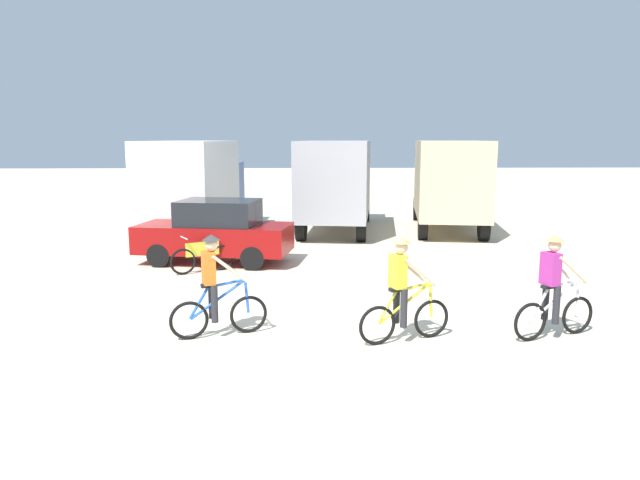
{
  "coord_description": "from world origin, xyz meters",
  "views": [
    {
      "loc": [
        0.08,
        -9.73,
        3.44
      ],
      "look_at": [
        0.49,
        3.86,
        1.1
      ],
      "focal_mm": 33.27,
      "sensor_mm": 36.0,
      "label": 1
    }
  ],
  "objects": [
    {
      "name": "ground_plane",
      "position": [
        0.0,
        0.0,
        0.0
      ],
      "size": [
        120.0,
        120.0,
        0.0
      ],
      "primitive_type": "plane",
      "color": "beige"
    },
    {
      "name": "box_truck_white_box",
      "position": [
        -3.74,
        11.47,
        1.87
      ],
      "size": [
        2.97,
        6.94,
        3.35
      ],
      "color": "white",
      "rests_on": "ground"
    },
    {
      "name": "box_truck_grey_hauler",
      "position": [
        1.36,
        12.28,
        1.87
      ],
      "size": [
        3.22,
        7.0,
        3.35
      ],
      "color": "#9E9EA3",
      "rests_on": "ground"
    },
    {
      "name": "box_truck_tan_camper",
      "position": [
        5.58,
        12.33,
        1.87
      ],
      "size": [
        3.33,
        7.02,
        3.35
      ],
      "color": "#CCB78E",
      "rests_on": "ground"
    },
    {
      "name": "sedan_parked",
      "position": [
        -2.33,
        6.61,
        0.88
      ],
      "size": [
        4.45,
        2.48,
        1.76
      ],
      "color": "maroon",
      "rests_on": "ground"
    },
    {
      "name": "cyclist_orange_shirt",
      "position": [
        -1.44,
        0.3,
        0.85
      ],
      "size": [
        1.66,
        0.71,
        1.82
      ],
      "color": "black",
      "rests_on": "ground"
    },
    {
      "name": "cyclist_cowboy_hat",
      "position": [
        1.77,
        -0.06,
        0.85
      ],
      "size": [
        1.65,
        0.73,
        1.82
      ],
      "color": "black",
      "rests_on": "ground"
    },
    {
      "name": "cyclist_near_camera",
      "position": [
        4.41,
        0.05,
        0.85
      ],
      "size": [
        1.65,
        0.74,
        1.82
      ],
      "color": "black",
      "rests_on": "ground"
    },
    {
      "name": "bicycle_spare",
      "position": [
        -2.5,
        5.38,
        0.4
      ],
      "size": [
        1.54,
        0.9,
        0.97
      ],
      "color": "black",
      "rests_on": "ground"
    }
  ]
}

